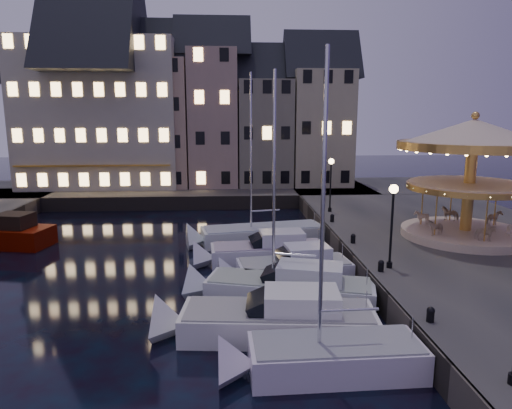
{
  "coord_description": "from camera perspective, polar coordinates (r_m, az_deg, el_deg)",
  "views": [
    {
      "loc": [
        -0.7,
        -20.13,
        8.7
      ],
      "look_at": [
        1.0,
        8.0,
        3.2
      ],
      "focal_mm": 32.0,
      "sensor_mm": 36.0,
      "label": 1
    }
  ],
  "objects": [
    {
      "name": "ground",
      "position": [
        21.95,
        -1.38,
        -12.32
      ],
      "size": [
        160.0,
        160.0,
        0.0
      ],
      "primitive_type": "plane",
      "color": "black",
      "rests_on": "ground"
    },
    {
      "name": "quay_east",
      "position": [
        31.05,
        25.06,
        -5.05
      ],
      "size": [
        16.0,
        56.0,
        1.3
      ],
      "primitive_type": "cube",
      "color": "#474442",
      "rests_on": "ground"
    },
    {
      "name": "quay_north",
      "position": [
        49.35,
        -11.92,
        1.41
      ],
      "size": [
        44.0,
        12.0,
        1.3
      ],
      "primitive_type": "cube",
      "color": "#474442",
      "rests_on": "ground"
    },
    {
      "name": "quaywall_e",
      "position": [
        28.15,
        10.51,
        -5.76
      ],
      "size": [
        0.15,
        44.0,
        1.3
      ],
      "primitive_type": "cube",
      "color": "#47423A",
      "rests_on": "ground"
    },
    {
      "name": "quaywall_n",
      "position": [
        43.22,
        -10.44,
        0.12
      ],
      "size": [
        48.0,
        0.15,
        1.3
      ],
      "primitive_type": "cube",
      "color": "#47423A",
      "rests_on": "ground"
    },
    {
      "name": "streetlamp_b",
      "position": [
        23.04,
        16.67,
        -1.16
      ],
      "size": [
        0.44,
        0.44,
        4.17
      ],
      "color": "black",
      "rests_on": "quay_east"
    },
    {
      "name": "streetlamp_c",
      "position": [
        35.83,
        9.33,
        3.39
      ],
      "size": [
        0.44,
        0.44,
        4.17
      ],
      "color": "black",
      "rests_on": "quay_east"
    },
    {
      "name": "bollard_a",
      "position": [
        18.24,
        20.98,
        -12.63
      ],
      "size": [
        0.3,
        0.3,
        0.57
      ],
      "color": "black",
      "rests_on": "quay_east"
    },
    {
      "name": "bollard_b",
      "position": [
        23.01,
        15.35,
        -7.34
      ],
      "size": [
        0.3,
        0.3,
        0.57
      ],
      "color": "black",
      "rests_on": "quay_east"
    },
    {
      "name": "bollard_c",
      "position": [
        27.58,
        12.04,
        -4.12
      ],
      "size": [
        0.3,
        0.3,
        0.57
      ],
      "color": "black",
      "rests_on": "quay_east"
    },
    {
      "name": "bollard_d",
      "position": [
        32.76,
        9.51,
        -1.63
      ],
      "size": [
        0.3,
        0.3,
        0.57
      ],
      "color": "black",
      "rests_on": "quay_east"
    },
    {
      "name": "townhouse_na",
      "position": [
        53.55,
        -24.33,
        9.09
      ],
      "size": [
        5.5,
        8.0,
        12.8
      ],
      "color": "gray",
      "rests_on": "quay_north"
    },
    {
      "name": "townhouse_nb",
      "position": [
        51.88,
        -18.66,
        10.01
      ],
      "size": [
        6.16,
        8.0,
        13.8
      ],
      "color": "slate",
      "rests_on": "quay_north"
    },
    {
      "name": "townhouse_nc",
      "position": [
        50.66,
        -11.96,
        10.9
      ],
      "size": [
        6.82,
        8.0,
        14.8
      ],
      "color": "tan",
      "rests_on": "quay_north"
    },
    {
      "name": "townhouse_nd",
      "position": [
        50.16,
        -5.34,
        11.66
      ],
      "size": [
        5.5,
        8.0,
        15.8
      ],
      "color": "tan",
      "rests_on": "quay_north"
    },
    {
      "name": "townhouse_ne",
      "position": [
        50.29,
        1.01,
        9.99
      ],
      "size": [
        6.16,
        8.0,
        12.8
      ],
      "color": "slate",
      "rests_on": "quay_north"
    },
    {
      "name": "townhouse_nf",
      "position": [
        51.11,
        7.9,
        10.47
      ],
      "size": [
        6.82,
        8.0,
        13.8
      ],
      "color": "tan",
      "rests_on": "quay_north"
    },
    {
      "name": "hotel_corner",
      "position": [
        51.88,
        -18.71,
        11.67
      ],
      "size": [
        17.6,
        9.0,
        16.8
      ],
      "color": "beige",
      "rests_on": "quay_north"
    },
    {
      "name": "motorboat_a",
      "position": [
        16.57,
        7.89,
        -18.58
      ],
      "size": [
        6.98,
        2.42,
        11.62
      ],
      "color": "silver",
      "rests_on": "ground"
    },
    {
      "name": "motorboat_b",
      "position": [
        18.8,
        1.5,
        -14.33
      ],
      "size": [
        8.84,
        3.32,
        2.15
      ],
      "color": "white",
      "rests_on": "ground"
    },
    {
      "name": "motorboat_c",
      "position": [
        21.94,
        3.16,
        -10.42
      ],
      "size": [
        8.88,
        4.42,
        11.82
      ],
      "color": "silver",
      "rests_on": "ground"
    },
    {
      "name": "motorboat_d",
      "position": [
        24.47,
        3.83,
        -8.22
      ],
      "size": [
        7.07,
        3.0,
        2.15
      ],
      "color": "silver",
      "rests_on": "ground"
    },
    {
      "name": "motorboat_e",
      "position": [
        27.35,
        0.68,
        -6.1
      ],
      "size": [
        7.89,
        2.78,
        2.15
      ],
      "color": "silver",
      "rests_on": "ground"
    },
    {
      "name": "motorboat_f",
      "position": [
        31.74,
        -0.16,
        -3.88
      ],
      "size": [
        9.56,
        4.09,
        12.65
      ],
      "color": "silver",
      "rests_on": "ground"
    },
    {
      "name": "carousel",
      "position": [
        30.35,
        25.39,
        5.51
      ],
      "size": [
        8.74,
        8.74,
        7.64
      ],
      "color": "beige",
      "rests_on": "quay_east"
    }
  ]
}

